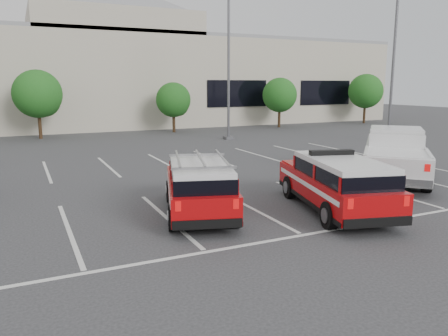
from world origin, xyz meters
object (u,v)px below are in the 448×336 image
at_px(fire_chief_suv, 336,187).
at_px(light_pole_right, 393,63).
at_px(light_pole_mid, 229,64).
at_px(ladder_suv, 199,191).
at_px(tree_mid_right, 174,101).
at_px(tree_mid_left, 39,96).
at_px(convention_building, 91,75).
at_px(white_pickup, 395,159).
at_px(tree_far_right, 366,92).
at_px(tree_right, 280,96).

bearing_deg(fire_chief_suv, light_pole_right, 54.78).
height_order(light_pole_mid, ladder_suv, light_pole_mid).
xyz_separation_m(tree_mid_right, ladder_suv, (-6.80, -22.07, -1.78)).
height_order(tree_mid_left, light_pole_mid, light_pole_mid).
xyz_separation_m(convention_building, white_pickup, (7.32, -30.52, -3.91)).
xyz_separation_m(tree_far_right, light_pole_right, (-9.09, -12.05, 2.14)).
bearing_deg(convention_building, tree_right, -33.37).
distance_m(light_pole_mid, light_pole_right, 10.82).
xyz_separation_m(convention_building, fire_chief_suv, (2.00, -33.31, -3.97)).
bearing_deg(fire_chief_suv, tree_far_right, 60.87).
bearing_deg(fire_chief_suv, convention_building, 108.59).
xyz_separation_m(tree_mid_left, fire_chief_suv, (7.09, -23.49, -2.30)).
bearing_deg(tree_right, white_pickup, -110.14).
relative_size(convention_building, tree_right, 13.58).
bearing_deg(white_pickup, tree_far_right, 94.50).
bearing_deg(white_pickup, tree_right, 114.72).
bearing_deg(ladder_suv, tree_right, 69.68).
relative_size(light_pole_mid, fire_chief_suv, 1.87).
bearing_deg(light_pole_right, tree_mid_left, 150.05).
bearing_deg(tree_mid_left, tree_right, -0.00).
distance_m(tree_mid_left, white_pickup, 24.24).
bearing_deg(tree_right, light_pole_right, -85.69).
bearing_deg(tree_mid_left, tree_mid_right, -0.00).
height_order(light_pole_right, white_pickup, light_pole_right).
height_order(tree_mid_right, ladder_suv, tree_mid_right).
relative_size(convention_building, ladder_suv, 12.28).
xyz_separation_m(convention_building, tree_mid_left, (-5.09, -9.82, -1.68)).
xyz_separation_m(light_pole_mid, ladder_suv, (-8.71, -16.02, -4.47)).
distance_m(tree_mid_left, tree_right, 20.00).
bearing_deg(light_pole_mid, tree_mid_left, 153.08).
distance_m(tree_mid_right, tree_right, 10.00).
bearing_deg(ladder_suv, tree_mid_right, 89.84).
relative_size(convention_building, tree_mid_left, 12.38).
relative_size(tree_mid_left, tree_far_right, 1.00).
bearing_deg(tree_mid_right, tree_right, 0.00).
bearing_deg(tree_mid_left, fire_chief_suv, -73.21).
height_order(convention_building, light_pole_mid, convention_building).
bearing_deg(ladder_suv, convention_building, 103.57).
bearing_deg(light_pole_mid, fire_chief_suv, -105.45).
xyz_separation_m(fire_chief_suv, ladder_suv, (-3.89, 1.42, -0.02)).
distance_m(light_pole_mid, fire_chief_suv, 18.64).
relative_size(tree_mid_right, light_pole_mid, 0.39).
bearing_deg(fire_chief_suv, tree_mid_right, 98.09).
xyz_separation_m(tree_mid_right, white_pickup, (2.41, -20.70, -1.69)).
bearing_deg(convention_building, tree_mid_right, -63.43).
bearing_deg(convention_building, fire_chief_suv, -86.57).
relative_size(tree_mid_left, light_pole_mid, 0.47).
height_order(tree_mid_right, light_pole_right, light_pole_right).
bearing_deg(tree_right, convention_building, 146.63).
distance_m(fire_chief_suv, ladder_suv, 4.14).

